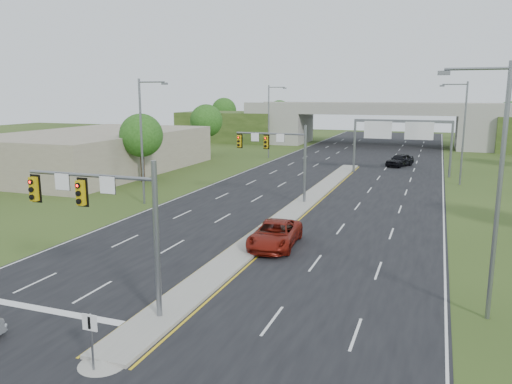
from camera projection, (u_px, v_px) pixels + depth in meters
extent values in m
plane|color=#2E4217|center=(160.00, 319.00, 21.85)|extent=(240.00, 240.00, 0.00)
cube|color=black|center=(327.00, 185.00, 54.11)|extent=(24.00, 160.00, 0.02)
cube|color=gray|center=(298.00, 207.00, 43.03)|extent=(2.00, 54.00, 0.16)
cone|color=gray|center=(103.00, 362.00, 18.14)|extent=(2.00, 2.00, 0.16)
cube|color=gold|center=(286.00, 207.00, 43.44)|extent=(0.12, 54.00, 0.01)
cube|color=gold|center=(311.00, 209.00, 42.66)|extent=(0.12, 54.00, 0.01)
cube|color=silver|center=(228.00, 178.00, 58.08)|extent=(0.12, 160.00, 0.01)
cube|color=silver|center=(443.00, 192.00, 50.15)|extent=(0.12, 160.00, 0.01)
cube|color=silver|center=(26.00, 306.00, 23.11)|extent=(10.50, 0.50, 0.01)
cylinder|color=slate|center=(157.00, 242.00, 21.18)|extent=(0.24, 0.24, 7.00)
cylinder|color=slate|center=(89.00, 175.00, 21.75)|extent=(6.50, 0.16, 0.16)
cube|color=#BE9E0B|center=(81.00, 193.00, 21.77)|extent=(0.35, 0.25, 1.10)
cube|color=#BE9E0B|center=(34.00, 189.00, 22.64)|extent=(0.35, 0.25, 1.10)
cube|color=black|center=(83.00, 192.00, 21.90)|extent=(0.55, 0.04, 1.30)
cube|color=black|center=(36.00, 188.00, 22.77)|extent=(0.55, 0.04, 1.30)
sphere|color=#FF0C05|center=(78.00, 185.00, 21.58)|extent=(0.20, 0.20, 0.20)
sphere|color=#FF0C05|center=(31.00, 182.00, 22.46)|extent=(0.20, 0.20, 0.20)
cube|color=white|center=(62.00, 182.00, 22.20)|extent=(0.75, 0.04, 0.75)
cube|color=white|center=(107.00, 185.00, 21.39)|extent=(0.75, 0.04, 0.75)
cylinder|color=slate|center=(305.00, 165.00, 44.22)|extent=(0.24, 0.24, 7.00)
cylinder|color=slate|center=(270.00, 134.00, 44.79)|extent=(6.50, 0.16, 0.16)
cube|color=#BE9E0B|center=(266.00, 142.00, 44.82)|extent=(0.35, 0.25, 1.10)
cube|color=#BE9E0B|center=(239.00, 141.00, 45.69)|extent=(0.35, 0.25, 1.10)
cube|color=black|center=(266.00, 142.00, 44.95)|extent=(0.55, 0.04, 1.30)
cube|color=black|center=(240.00, 141.00, 45.82)|extent=(0.55, 0.04, 1.30)
sphere|color=#FF0C05|center=(266.00, 138.00, 44.63)|extent=(0.20, 0.20, 0.20)
sphere|color=#FF0C05|center=(239.00, 137.00, 45.50)|extent=(0.20, 0.20, 0.20)
cube|color=white|center=(255.00, 137.00, 45.25)|extent=(0.75, 0.04, 0.75)
cube|color=white|center=(280.00, 138.00, 44.44)|extent=(0.75, 0.04, 0.75)
cylinder|color=slate|center=(92.00, 343.00, 17.49)|extent=(0.08, 0.08, 2.20)
cube|color=white|center=(90.00, 323.00, 17.29)|extent=(0.60, 0.04, 0.60)
cube|color=black|center=(89.00, 323.00, 17.26)|extent=(0.10, 0.02, 0.45)
cylinder|color=slate|center=(354.00, 146.00, 62.29)|extent=(0.28, 0.28, 6.60)
cylinder|color=slate|center=(451.00, 149.00, 58.50)|extent=(0.28, 0.28, 6.60)
cube|color=slate|center=(403.00, 121.00, 59.78)|extent=(11.50, 0.35, 0.35)
cube|color=#0C5A25|center=(378.00, 130.00, 60.76)|extent=(3.20, 0.08, 2.00)
cube|color=#0C5A25|center=(419.00, 131.00, 59.15)|extent=(3.20, 0.08, 2.00)
cube|color=silver|center=(378.00, 130.00, 60.72)|extent=(3.30, 0.03, 2.10)
cube|color=silver|center=(419.00, 131.00, 59.10)|extent=(3.30, 0.03, 2.10)
cube|color=gray|center=(292.00, 128.00, 100.73)|extent=(6.00, 12.00, 6.00)
cube|color=gray|center=(474.00, 132.00, 89.31)|extent=(6.00, 12.00, 6.00)
cube|color=#2E4217|center=(232.00, 126.00, 105.10)|extent=(20.00, 14.00, 6.00)
cube|color=gray|center=(378.00, 111.00, 94.33)|extent=(50.00, 12.00, 1.20)
cube|color=gray|center=(375.00, 106.00, 88.78)|extent=(50.00, 0.40, 0.90)
cube|color=gray|center=(382.00, 104.00, 99.47)|extent=(50.00, 0.40, 0.90)
cylinder|color=slate|center=(142.00, 143.00, 43.76)|extent=(0.20, 0.20, 11.00)
cylinder|color=slate|center=(152.00, 82.00, 42.34)|extent=(2.50, 0.12, 0.12)
cube|color=slate|center=(165.00, 84.00, 41.95)|extent=(0.50, 0.25, 0.18)
cylinder|color=slate|center=(269.00, 122.00, 76.03)|extent=(0.20, 0.20, 11.00)
cylinder|color=slate|center=(277.00, 87.00, 74.60)|extent=(2.50, 0.12, 0.12)
cube|color=slate|center=(285.00, 88.00, 74.21)|extent=(0.50, 0.25, 0.18)
cylinder|color=slate|center=(499.00, 196.00, 20.86)|extent=(0.20, 0.20, 11.00)
cylinder|color=slate|center=(477.00, 69.00, 20.28)|extent=(2.50, 0.12, 0.12)
cube|color=slate|center=(444.00, 73.00, 20.73)|extent=(0.50, 0.25, 0.18)
cylinder|color=slate|center=(464.00, 134.00, 53.13)|extent=(0.20, 0.20, 11.00)
cylinder|color=slate|center=(455.00, 84.00, 52.54)|extent=(2.50, 0.12, 0.12)
cube|color=slate|center=(442.00, 86.00, 52.99)|extent=(0.50, 0.25, 0.18)
cylinder|color=#382316|center=(142.00, 164.00, 55.84)|extent=(0.44, 0.44, 4.00)
sphere|color=#1D4512|center=(141.00, 135.00, 55.22)|extent=(4.80, 4.80, 4.80)
cylinder|color=#382316|center=(207.00, 142.00, 80.21)|extent=(0.44, 0.44, 4.25)
sphere|color=#1D4512|center=(206.00, 121.00, 79.55)|extent=(5.20, 5.20, 5.20)
cylinder|color=#382316|center=(224.00, 125.00, 120.84)|extent=(0.44, 0.44, 4.50)
sphere|color=#1D4512|center=(224.00, 110.00, 120.15)|extent=(6.00, 6.00, 6.00)
cylinder|color=#382316|center=(279.00, 127.00, 116.16)|extent=(0.44, 0.44, 4.25)
sphere|color=#1D4512|center=(279.00, 112.00, 115.50)|extent=(5.60, 5.60, 5.60)
cylinder|color=#382316|center=(507.00, 132.00, 100.03)|extent=(0.44, 0.44, 4.25)
sphere|color=#1D4512|center=(509.00, 115.00, 99.37)|extent=(5.60, 5.60, 5.60)
cube|color=gray|center=(96.00, 151.00, 63.71)|extent=(18.00, 30.00, 5.00)
imported|color=maroon|center=(275.00, 234.00, 32.06)|extent=(3.10, 6.01, 1.62)
imported|color=black|center=(400.00, 160.00, 67.82)|extent=(3.91, 5.41, 1.71)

